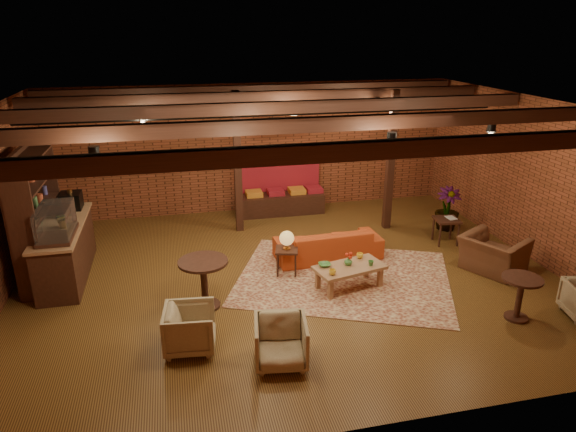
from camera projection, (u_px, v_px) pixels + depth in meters
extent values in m
plane|color=#37200D|center=(290.00, 277.00, 9.76)|extent=(10.00, 10.00, 0.00)
cube|color=black|center=(290.00, 107.00, 8.64)|extent=(10.00, 8.00, 0.02)
cube|color=brown|center=(254.00, 148.00, 12.85)|extent=(10.00, 0.02, 3.20)
cube|color=brown|center=(374.00, 311.00, 5.54)|extent=(10.00, 0.02, 3.20)
cube|color=brown|center=(534.00, 180.00, 10.24)|extent=(0.02, 8.00, 3.20)
cylinder|color=black|center=(272.00, 113.00, 10.22)|extent=(9.60, 0.12, 0.12)
cube|color=black|center=(238.00, 163.00, 11.45)|extent=(0.16, 0.16, 3.20)
cube|color=black|center=(390.00, 162.00, 11.61)|extent=(0.16, 0.16, 3.20)
imported|color=#337F33|center=(68.00, 212.00, 9.59)|extent=(0.35, 0.39, 0.30)
cube|color=orange|center=(285.00, 124.00, 11.89)|extent=(0.86, 0.06, 0.30)
cube|color=maroon|center=(344.00, 277.00, 9.72)|extent=(4.76, 4.28, 0.01)
imported|color=#AC3C17|center=(328.00, 244.00, 10.46)|extent=(2.18, 0.93, 0.63)
cube|color=olive|center=(350.00, 268.00, 9.23)|extent=(1.37, 0.91, 0.06)
cube|color=olive|center=(330.00, 290.00, 8.90)|extent=(0.08, 0.08, 0.37)
cube|color=olive|center=(380.00, 277.00, 9.33)|extent=(0.08, 0.08, 0.37)
cube|color=olive|center=(318.00, 279.00, 9.27)|extent=(0.08, 0.08, 0.37)
cube|color=olive|center=(366.00, 268.00, 9.71)|extent=(0.08, 0.08, 0.37)
imported|color=yellow|center=(332.00, 272.00, 8.88)|extent=(0.15, 0.15, 0.10)
imported|color=#407F39|center=(371.00, 263.00, 9.22)|extent=(0.12, 0.12, 0.09)
imported|color=yellow|center=(360.00, 256.00, 9.51)|extent=(0.15, 0.15, 0.10)
imported|color=#407F39|center=(325.00, 265.00, 9.21)|extent=(0.26, 0.26, 0.05)
imported|color=#407F39|center=(348.00, 262.00, 9.24)|extent=(0.14, 0.14, 0.12)
sphere|color=red|center=(349.00, 255.00, 9.19)|extent=(0.10, 0.10, 0.10)
cube|color=black|center=(287.00, 250.00, 9.72)|extent=(0.51, 0.51, 0.04)
cylinder|color=black|center=(287.00, 262.00, 9.81)|extent=(0.04, 0.04, 0.48)
cylinder|color=olive|center=(287.00, 248.00, 9.71)|extent=(0.14, 0.14, 0.02)
cylinder|color=olive|center=(287.00, 245.00, 9.69)|extent=(0.04, 0.04, 0.20)
sphere|color=gold|center=(287.00, 238.00, 9.64)|extent=(0.28, 0.28, 0.28)
cylinder|color=black|center=(203.00, 262.00, 8.44)|extent=(0.83, 0.83, 0.05)
cylinder|color=black|center=(204.00, 284.00, 8.59)|extent=(0.11, 0.11, 0.80)
cylinder|color=black|center=(206.00, 305.00, 8.73)|extent=(0.50, 0.50, 0.05)
imported|color=beige|center=(190.00, 326.00, 7.48)|extent=(0.75, 0.79, 0.74)
imported|color=beige|center=(281.00, 340.00, 7.15)|extent=(0.82, 0.78, 0.75)
imported|color=brown|center=(494.00, 248.00, 9.85)|extent=(1.14, 1.30, 0.95)
cube|color=black|center=(447.00, 220.00, 11.11)|extent=(0.57, 0.57, 0.04)
cylinder|color=black|center=(445.00, 232.00, 11.21)|extent=(0.04, 0.04, 0.52)
imported|color=black|center=(447.00, 218.00, 11.10)|extent=(0.22, 0.27, 0.02)
cylinder|color=black|center=(523.00, 279.00, 8.13)|extent=(0.63, 0.63, 0.04)
cylinder|color=black|center=(519.00, 299.00, 8.26)|extent=(0.10, 0.10, 0.69)
cylinder|color=black|center=(516.00, 317.00, 8.38)|extent=(0.38, 0.38, 0.04)
imported|color=#4C7F4C|center=(452.00, 167.00, 11.54)|extent=(1.97, 1.97, 3.02)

